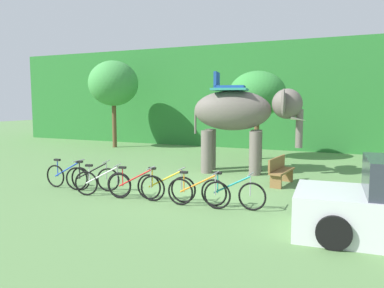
{
  "coord_description": "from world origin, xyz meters",
  "views": [
    {
      "loc": [
        4.68,
        -10.25,
        2.68
      ],
      "look_at": [
        -0.43,
        1.0,
        1.3
      ],
      "focal_mm": 35.63,
      "sensor_mm": 36.0,
      "label": 1
    }
  ],
  "objects_px": {
    "bike_teal": "(232,193)",
    "tree_center_left": "(257,94)",
    "bike_yellow": "(166,187)",
    "wooden_bench": "(280,170)",
    "bike_white": "(102,183)",
    "bike_red": "(136,186)",
    "tree_far_left": "(113,84)",
    "bike_orange": "(198,192)",
    "bike_black": "(92,178)",
    "bike_blue": "(68,176)",
    "elephant": "(241,114)"
  },
  "relations": [
    {
      "from": "bike_teal",
      "to": "tree_center_left",
      "type": "bearing_deg",
      "value": 100.95
    },
    {
      "from": "bike_yellow",
      "to": "wooden_bench",
      "type": "xyz_separation_m",
      "value": [
        2.39,
        3.35,
        0.09
      ]
    },
    {
      "from": "bike_white",
      "to": "bike_red",
      "type": "distance_m",
      "value": 1.07
    },
    {
      "from": "tree_far_left",
      "to": "bike_orange",
      "type": "relative_size",
      "value": 2.94
    },
    {
      "from": "bike_black",
      "to": "bike_white",
      "type": "relative_size",
      "value": 0.99
    },
    {
      "from": "bike_red",
      "to": "bike_black",
      "type": "bearing_deg",
      "value": 168.77
    },
    {
      "from": "bike_blue",
      "to": "bike_white",
      "type": "relative_size",
      "value": 1.02
    },
    {
      "from": "tree_center_left",
      "to": "elephant",
      "type": "distance_m",
      "value": 3.7
    },
    {
      "from": "bike_yellow",
      "to": "wooden_bench",
      "type": "distance_m",
      "value": 4.11
    },
    {
      "from": "bike_orange",
      "to": "tree_center_left",
      "type": "bearing_deg",
      "value": 95.26
    },
    {
      "from": "elephant",
      "to": "bike_blue",
      "type": "bearing_deg",
      "value": -129.87
    },
    {
      "from": "bike_white",
      "to": "bike_teal",
      "type": "height_order",
      "value": "same"
    },
    {
      "from": "tree_center_left",
      "to": "wooden_bench",
      "type": "distance_m",
      "value": 6.13
    },
    {
      "from": "tree_center_left",
      "to": "bike_blue",
      "type": "xyz_separation_m",
      "value": [
        -3.7,
        -8.44,
        -2.63
      ]
    },
    {
      "from": "tree_far_left",
      "to": "bike_orange",
      "type": "bearing_deg",
      "value": -45.36
    },
    {
      "from": "bike_red",
      "to": "bike_yellow",
      "type": "xyz_separation_m",
      "value": [
        0.82,
        0.21,
        0.0
      ]
    },
    {
      "from": "tree_center_left",
      "to": "bike_orange",
      "type": "height_order",
      "value": "tree_center_left"
    },
    {
      "from": "bike_white",
      "to": "bike_orange",
      "type": "relative_size",
      "value": 0.98
    },
    {
      "from": "elephant",
      "to": "bike_black",
      "type": "bearing_deg",
      "value": -123.6
    },
    {
      "from": "bike_yellow",
      "to": "bike_orange",
      "type": "relative_size",
      "value": 1.0
    },
    {
      "from": "elephant",
      "to": "bike_black",
      "type": "xyz_separation_m",
      "value": [
        -3.16,
        -4.76,
        -1.82
      ]
    },
    {
      "from": "bike_orange",
      "to": "wooden_bench",
      "type": "xyz_separation_m",
      "value": [
        1.35,
        3.52,
        0.09
      ]
    },
    {
      "from": "bike_yellow",
      "to": "tree_far_left",
      "type": "bearing_deg",
      "value": 131.9
    },
    {
      "from": "elephant",
      "to": "bike_white",
      "type": "distance_m",
      "value": 6.02
    },
    {
      "from": "tree_center_left",
      "to": "elephant",
      "type": "relative_size",
      "value": 0.96
    },
    {
      "from": "bike_white",
      "to": "bike_orange",
      "type": "xyz_separation_m",
      "value": [
        2.92,
        0.1,
        0.0
      ]
    },
    {
      "from": "tree_far_left",
      "to": "tree_center_left",
      "type": "xyz_separation_m",
      "value": [
        8.8,
        -1.06,
        -0.7
      ]
    },
    {
      "from": "bike_black",
      "to": "bike_blue",
      "type": "bearing_deg",
      "value": -174.9
    },
    {
      "from": "bike_orange",
      "to": "bike_teal",
      "type": "bearing_deg",
      "value": 16.69
    },
    {
      "from": "wooden_bench",
      "to": "elephant",
      "type": "bearing_deg",
      "value": 139.31
    },
    {
      "from": "tree_far_left",
      "to": "bike_yellow",
      "type": "height_order",
      "value": "tree_far_left"
    },
    {
      "from": "bike_black",
      "to": "bike_orange",
      "type": "height_order",
      "value": "same"
    },
    {
      "from": "bike_red",
      "to": "wooden_bench",
      "type": "bearing_deg",
      "value": 48.03
    },
    {
      "from": "bike_white",
      "to": "wooden_bench",
      "type": "height_order",
      "value": "bike_white"
    },
    {
      "from": "bike_white",
      "to": "bike_orange",
      "type": "bearing_deg",
      "value": 2.03
    },
    {
      "from": "bike_white",
      "to": "wooden_bench",
      "type": "relative_size",
      "value": 1.09
    },
    {
      "from": "bike_black",
      "to": "bike_white",
      "type": "height_order",
      "value": "same"
    },
    {
      "from": "tree_center_left",
      "to": "bike_teal",
      "type": "bearing_deg",
      "value": -79.05
    },
    {
      "from": "tree_far_left",
      "to": "elephant",
      "type": "distance_m",
      "value": 10.37
    },
    {
      "from": "bike_black",
      "to": "wooden_bench",
      "type": "relative_size",
      "value": 1.08
    },
    {
      "from": "elephant",
      "to": "bike_red",
      "type": "distance_m",
      "value": 5.6
    },
    {
      "from": "bike_yellow",
      "to": "wooden_bench",
      "type": "relative_size",
      "value": 1.11
    },
    {
      "from": "bike_black",
      "to": "wooden_bench",
      "type": "xyz_separation_m",
      "value": [
        4.97,
        3.21,
        0.09
      ]
    },
    {
      "from": "tree_center_left",
      "to": "bike_black",
      "type": "height_order",
      "value": "tree_center_left"
    },
    {
      "from": "bike_white",
      "to": "wooden_bench",
      "type": "distance_m",
      "value": 5.6
    },
    {
      "from": "bike_yellow",
      "to": "wooden_bench",
      "type": "bearing_deg",
      "value": 54.51
    },
    {
      "from": "bike_white",
      "to": "bike_orange",
      "type": "height_order",
      "value": "same"
    },
    {
      "from": "bike_red",
      "to": "wooden_bench",
      "type": "distance_m",
      "value": 4.79
    },
    {
      "from": "tree_center_left",
      "to": "bike_teal",
      "type": "height_order",
      "value": "tree_center_left"
    },
    {
      "from": "bike_black",
      "to": "bike_red",
      "type": "height_order",
      "value": "same"
    }
  ]
}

